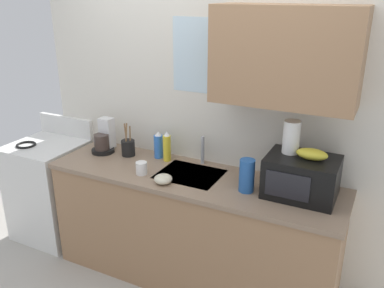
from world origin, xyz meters
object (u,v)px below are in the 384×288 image
object	(u,v)px
stove_range	(51,189)
small_bowl	(163,179)
microwave	(301,177)
coffee_maker	(104,139)
banana_bunch	(312,154)
paper_towel_roll	(291,137)
cereal_canister	(247,176)
dish_soap_bottle_yellow	(167,147)
mug_white	(141,168)
dish_soap_bottle_blue	(158,145)
utensil_crock	(128,147)

from	to	relation	value
stove_range	small_bowl	xyz separation A→B (m)	(1.33, -0.20, 0.47)
microwave	coffee_maker	size ratio (longest dim) A/B	1.64
banana_bunch	small_bowl	xyz separation A→B (m)	(-0.95, -0.25, -0.27)
paper_towel_roll	cereal_canister	distance (m)	0.39
dish_soap_bottle_yellow	paper_towel_roll	bearing A→B (deg)	-4.12
stove_range	dish_soap_bottle_yellow	size ratio (longest dim) A/B	4.44
mug_white	dish_soap_bottle_yellow	bearing A→B (deg)	82.67
stove_range	microwave	xyz separation A→B (m)	(2.23, 0.04, 0.58)
cereal_canister	microwave	bearing A→B (deg)	16.17
stove_range	banana_bunch	size ratio (longest dim) A/B	5.40
microwave	paper_towel_roll	xyz separation A→B (m)	(-0.10, 0.05, 0.24)
small_bowl	mug_white	bearing A→B (deg)	164.74
mug_white	small_bowl	distance (m)	0.23
dish_soap_bottle_blue	small_bowl	bearing A→B (deg)	-55.27
microwave	utensil_crock	world-z (taller)	utensil_crock
banana_bunch	dish_soap_bottle_yellow	size ratio (longest dim) A/B	0.82
microwave	cereal_canister	xyz separation A→B (m)	(-0.34, -0.10, -0.02)
microwave	paper_towel_roll	distance (m)	0.27
banana_bunch	paper_towel_roll	distance (m)	0.18
mug_white	utensil_crock	bearing A→B (deg)	139.00
utensil_crock	small_bowl	distance (m)	0.61
paper_towel_roll	utensil_crock	world-z (taller)	paper_towel_roll
paper_towel_roll	small_bowl	bearing A→B (deg)	-159.53
dish_soap_bottle_yellow	utensil_crock	size ratio (longest dim) A/B	0.86
coffee_maker	utensil_crock	world-z (taller)	utensil_crock
stove_range	microwave	distance (m)	2.31
cereal_canister	mug_white	bearing A→B (deg)	-173.45
paper_towel_roll	mug_white	world-z (taller)	paper_towel_roll
cereal_canister	utensil_crock	distance (m)	1.10
coffee_maker	dish_soap_bottle_blue	xyz separation A→B (m)	(0.48, 0.08, 0.00)
banana_bunch	dish_soap_bottle_blue	xyz separation A→B (m)	(-1.23, 0.14, -0.20)
stove_range	coffee_maker	distance (m)	0.80
microwave	banana_bunch	size ratio (longest dim) A/B	2.30
cereal_canister	mug_white	distance (m)	0.79
utensil_crock	small_bowl	world-z (taller)	utensil_crock
banana_bunch	coffee_maker	xyz separation A→B (m)	(-1.70, 0.06, -0.20)
stove_range	small_bowl	distance (m)	1.43
dish_soap_bottle_yellow	small_bowl	world-z (taller)	dish_soap_bottle_yellow
stove_range	mug_white	size ratio (longest dim) A/B	11.37
coffee_maker	mug_white	distance (m)	0.59
dish_soap_bottle_blue	microwave	bearing A→B (deg)	-7.00
banana_bunch	utensil_crock	bearing A→B (deg)	177.29
cereal_canister	stove_range	bearing A→B (deg)	178.38
banana_bunch	mug_white	bearing A→B (deg)	-170.81
cereal_canister	utensil_crock	world-z (taller)	utensil_crock
stove_range	mug_white	xyz separation A→B (m)	(1.11, -0.14, 0.49)
microwave	cereal_canister	bearing A→B (deg)	-163.83
stove_range	small_bowl	bearing A→B (deg)	-8.71
microwave	banana_bunch	world-z (taller)	banana_bunch
dish_soap_bottle_blue	cereal_canister	size ratio (longest dim) A/B	0.98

